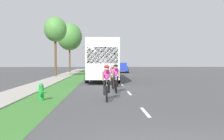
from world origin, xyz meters
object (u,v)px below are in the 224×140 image
object	(u,v)px
suv_black	(104,66)
pickup_maroon	(102,65)
fire_hydrant_green	(41,92)
street_tree_near	(55,30)
cyclist_trailing	(116,78)
bus_white	(103,59)
cyclist_lead	(107,82)
cyclist_distant	(113,76)
street_tree_far	(70,37)
sedan_blue	(121,68)

from	to	relation	value
suv_black	pickup_maroon	xyz separation A→B (m)	(-0.38, 9.41, -0.12)
fire_hydrant_green	pickup_maroon	size ratio (longest dim) A/B	0.15
pickup_maroon	street_tree_near	distance (m)	29.67
fire_hydrant_green	cyclist_trailing	world-z (taller)	cyclist_trailing
cyclist_trailing	bus_white	xyz separation A→B (m)	(-0.73, 10.27, 1.17)
cyclist_lead	cyclist_trailing	bearing A→B (deg)	79.89
fire_hydrant_green	pickup_maroon	distance (m)	47.62
cyclist_distant	street_tree_far	distance (m)	25.65
fire_hydrant_green	cyclist_trailing	size ratio (longest dim) A/B	0.44
street_tree_near	cyclist_trailing	bearing A→B (deg)	-68.98
fire_hydrant_green	street_tree_far	size ratio (longest dim) A/B	0.10
fire_hydrant_green	suv_black	xyz separation A→B (m)	(3.01, 38.14, 0.58)
bus_white	pickup_maroon	bearing A→B (deg)	90.17
fire_hydrant_green	cyclist_lead	size ratio (longest dim) A/B	0.44
street_tree_far	fire_hydrant_green	bearing A→B (deg)	-85.57
sedan_blue	street_tree_far	xyz separation A→B (m)	(-7.92, 0.09, 4.73)
fire_hydrant_green	cyclist_trailing	distance (m)	4.61
cyclist_distant	bus_white	xyz separation A→B (m)	(-0.64, 8.11, 1.17)
fire_hydrant_green	sedan_blue	world-z (taller)	sedan_blue
street_tree_near	cyclist_lead	bearing A→B (deg)	-73.76
fire_hydrant_green	suv_black	size ratio (longest dim) A/B	0.16
cyclist_lead	sedan_blue	size ratio (longest dim) A/B	0.40
cyclist_distant	street_tree_far	size ratio (longest dim) A/B	0.23
cyclist_distant	sedan_blue	size ratio (longest dim) A/B	0.40
cyclist_distant	suv_black	distance (m)	32.98
street_tree_far	bus_white	bearing A→B (deg)	-73.00
sedan_blue	street_tree_far	distance (m)	9.22
sedan_blue	suv_black	distance (m)	8.88
sedan_blue	fire_hydrant_green	bearing A→B (deg)	-100.72
cyclist_lead	street_tree_far	bearing A→B (deg)	99.91
bus_white	sedan_blue	size ratio (longest dim) A/B	2.70
fire_hydrant_green	pickup_maroon	bearing A→B (deg)	86.84
cyclist_lead	suv_black	world-z (taller)	suv_black
pickup_maroon	street_tree_far	world-z (taller)	street_tree_far
fire_hydrant_green	pickup_maroon	xyz separation A→B (m)	(2.63, 47.55, 0.46)
cyclist_distant	pickup_maroon	world-z (taller)	pickup_maroon
sedan_blue	pickup_maroon	size ratio (longest dim) A/B	0.84
cyclist_lead	street_tree_far	world-z (taller)	street_tree_far
cyclist_trailing	cyclist_distant	size ratio (longest dim) A/B	1.00
cyclist_distant	sedan_blue	world-z (taller)	cyclist_distant
suv_black	street_tree_near	xyz separation A→B (m)	(-5.56, -19.46, 4.34)
cyclist_lead	suv_black	bearing A→B (deg)	89.85
sedan_blue	street_tree_near	size ratio (longest dim) A/B	0.64
sedan_blue	suv_black	bearing A→B (deg)	107.08
cyclist_trailing	pickup_maroon	world-z (taller)	pickup_maroon
sedan_blue	suv_black	world-z (taller)	suv_black
cyclist_trailing	street_tree_near	size ratio (longest dim) A/B	0.26
bus_white	street_tree_near	world-z (taller)	street_tree_near
pickup_maroon	cyclist_lead	bearing A→B (deg)	-89.66
bus_white	sedan_blue	world-z (taller)	bus_white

